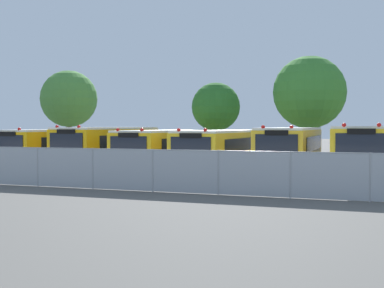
{
  "coord_description": "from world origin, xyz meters",
  "views": [
    {
      "loc": [
        7.67,
        -27.25,
        2.62
      ],
      "look_at": [
        -1.88,
        0.0,
        1.6
      ],
      "focal_mm": 47.37,
      "sensor_mm": 36.0,
      "label": 1
    }
  ],
  "objects_px": {
    "school_bus_1": "(110,146)",
    "school_bus_3": "(223,149)",
    "school_bus_2": "(166,148)",
    "school_bus_0": "(55,146)",
    "school_bus_5": "(361,149)",
    "tree_1": "(216,107)",
    "school_bus_4": "(291,149)",
    "tree_2": "(308,92)",
    "tree_0": "(68,99)"
  },
  "relations": [
    {
      "from": "school_bus_1",
      "to": "school_bus_2",
      "type": "relative_size",
      "value": 0.9
    },
    {
      "from": "school_bus_1",
      "to": "tree_2",
      "type": "height_order",
      "value": "tree_2"
    },
    {
      "from": "school_bus_5",
      "to": "tree_2",
      "type": "xyz_separation_m",
      "value": [
        -3.76,
        9.66,
        3.63
      ]
    },
    {
      "from": "school_bus_2",
      "to": "school_bus_3",
      "type": "height_order",
      "value": "school_bus_2"
    },
    {
      "from": "school_bus_1",
      "to": "school_bus_5",
      "type": "bearing_deg",
      "value": 179.25
    },
    {
      "from": "school_bus_3",
      "to": "tree_0",
      "type": "distance_m",
      "value": 19.01
    },
    {
      "from": "school_bus_5",
      "to": "school_bus_3",
      "type": "bearing_deg",
      "value": -3.12
    },
    {
      "from": "school_bus_0",
      "to": "school_bus_5",
      "type": "bearing_deg",
      "value": 178.27
    },
    {
      "from": "school_bus_2",
      "to": "school_bus_0",
      "type": "bearing_deg",
      "value": 0.66
    },
    {
      "from": "school_bus_2",
      "to": "tree_2",
      "type": "bearing_deg",
      "value": -128.66
    },
    {
      "from": "school_bus_2",
      "to": "tree_1",
      "type": "height_order",
      "value": "tree_1"
    },
    {
      "from": "school_bus_5",
      "to": "tree_1",
      "type": "relative_size",
      "value": 1.92
    },
    {
      "from": "school_bus_3",
      "to": "school_bus_4",
      "type": "relative_size",
      "value": 1.13
    },
    {
      "from": "tree_2",
      "to": "school_bus_2",
      "type": "bearing_deg",
      "value": -127.22
    },
    {
      "from": "school_bus_1",
      "to": "school_bus_4",
      "type": "relative_size",
      "value": 1.01
    },
    {
      "from": "school_bus_0",
      "to": "tree_2",
      "type": "relative_size",
      "value": 1.26
    },
    {
      "from": "school_bus_0",
      "to": "school_bus_3",
      "type": "distance_m",
      "value": 10.91
    },
    {
      "from": "school_bus_4",
      "to": "tree_2",
      "type": "height_order",
      "value": "tree_2"
    },
    {
      "from": "tree_0",
      "to": "tree_1",
      "type": "bearing_deg",
      "value": -4.34
    },
    {
      "from": "school_bus_0",
      "to": "school_bus_2",
      "type": "relative_size",
      "value": 0.91
    },
    {
      "from": "tree_2",
      "to": "school_bus_5",
      "type": "bearing_deg",
      "value": -68.74
    },
    {
      "from": "school_bus_3",
      "to": "tree_2",
      "type": "height_order",
      "value": "tree_2"
    },
    {
      "from": "tree_2",
      "to": "school_bus_4",
      "type": "bearing_deg",
      "value": -88.76
    },
    {
      "from": "school_bus_3",
      "to": "tree_2",
      "type": "distance_m",
      "value": 10.72
    },
    {
      "from": "school_bus_3",
      "to": "school_bus_1",
      "type": "bearing_deg",
      "value": 0.88
    },
    {
      "from": "school_bus_3",
      "to": "tree_1",
      "type": "distance_m",
      "value": 9.2
    },
    {
      "from": "school_bus_2",
      "to": "school_bus_3",
      "type": "bearing_deg",
      "value": 177.64
    },
    {
      "from": "school_bus_0",
      "to": "school_bus_3",
      "type": "bearing_deg",
      "value": 179.59
    },
    {
      "from": "tree_0",
      "to": "tree_2",
      "type": "distance_m",
      "value": 19.78
    },
    {
      "from": "school_bus_1",
      "to": "tree_1",
      "type": "relative_size",
      "value": 1.63
    },
    {
      "from": "school_bus_4",
      "to": "tree_2",
      "type": "xyz_separation_m",
      "value": [
        -0.2,
        9.36,
        3.67
      ]
    },
    {
      "from": "school_bus_1",
      "to": "tree_0",
      "type": "height_order",
      "value": "tree_0"
    },
    {
      "from": "tree_2",
      "to": "tree_1",
      "type": "bearing_deg",
      "value": -170.54
    },
    {
      "from": "school_bus_1",
      "to": "school_bus_4",
      "type": "distance_m",
      "value": 10.99
    },
    {
      "from": "school_bus_3",
      "to": "school_bus_5",
      "type": "distance_m",
      "value": 7.36
    },
    {
      "from": "school_bus_3",
      "to": "school_bus_5",
      "type": "relative_size",
      "value": 0.95
    },
    {
      "from": "school_bus_5",
      "to": "tree_1",
      "type": "xyz_separation_m",
      "value": [
        -10.26,
        8.58,
        2.57
      ]
    },
    {
      "from": "tree_0",
      "to": "school_bus_1",
      "type": "bearing_deg",
      "value": -45.84
    },
    {
      "from": "school_bus_1",
      "to": "tree_1",
      "type": "height_order",
      "value": "tree_1"
    },
    {
      "from": "school_bus_1",
      "to": "school_bus_2",
      "type": "bearing_deg",
      "value": -179.34
    },
    {
      "from": "tree_0",
      "to": "tree_2",
      "type": "bearing_deg",
      "value": 0.22
    },
    {
      "from": "school_bus_4",
      "to": "school_bus_3",
      "type": "bearing_deg",
      "value": 0.39
    },
    {
      "from": "school_bus_3",
      "to": "tree_2",
      "type": "bearing_deg",
      "value": -109.67
    },
    {
      "from": "tree_0",
      "to": "school_bus_5",
      "type": "bearing_deg",
      "value": -22.16
    },
    {
      "from": "school_bus_4",
      "to": "tree_2",
      "type": "relative_size",
      "value": 1.24
    },
    {
      "from": "school_bus_2",
      "to": "tree_1",
      "type": "xyz_separation_m",
      "value": [
        0.59,
        8.25,
        2.69
      ]
    },
    {
      "from": "school_bus_5",
      "to": "tree_0",
      "type": "relative_size",
      "value": 1.54
    },
    {
      "from": "school_bus_0",
      "to": "tree_2",
      "type": "height_order",
      "value": "tree_2"
    },
    {
      "from": "school_bus_0",
      "to": "tree_2",
      "type": "xyz_separation_m",
      "value": [
        14.5,
        9.6,
        3.73
      ]
    },
    {
      "from": "school_bus_1",
      "to": "school_bus_3",
      "type": "xyz_separation_m",
      "value": [
        7.2,
        -0.05,
        -0.08
      ]
    }
  ]
}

